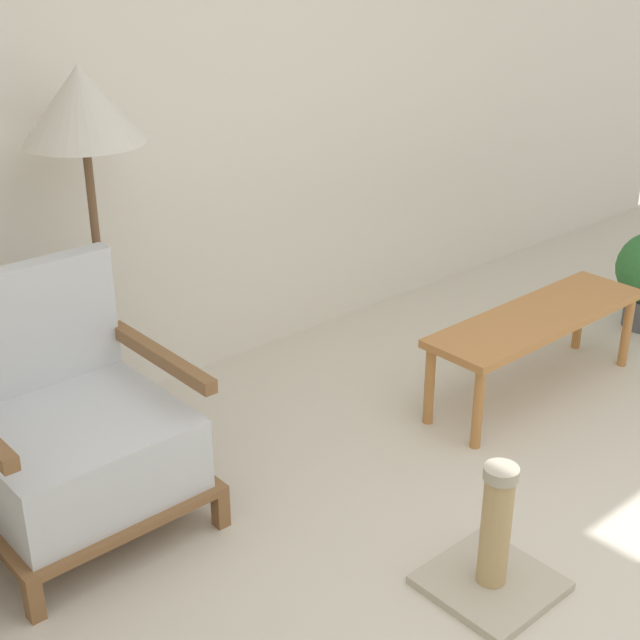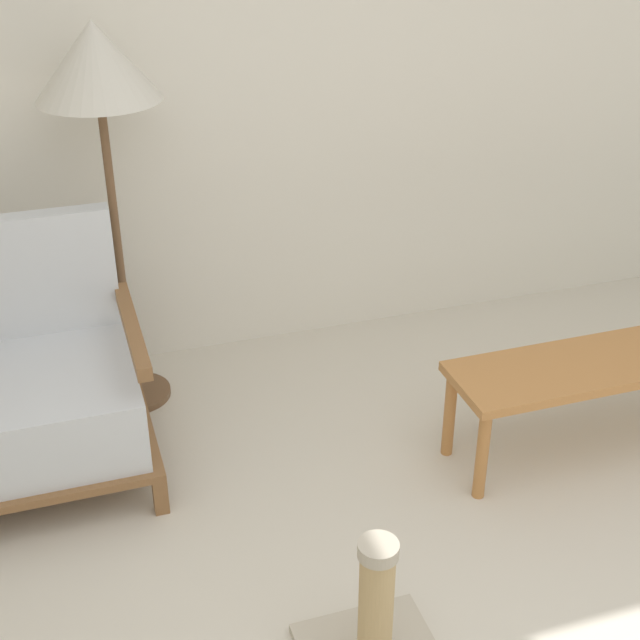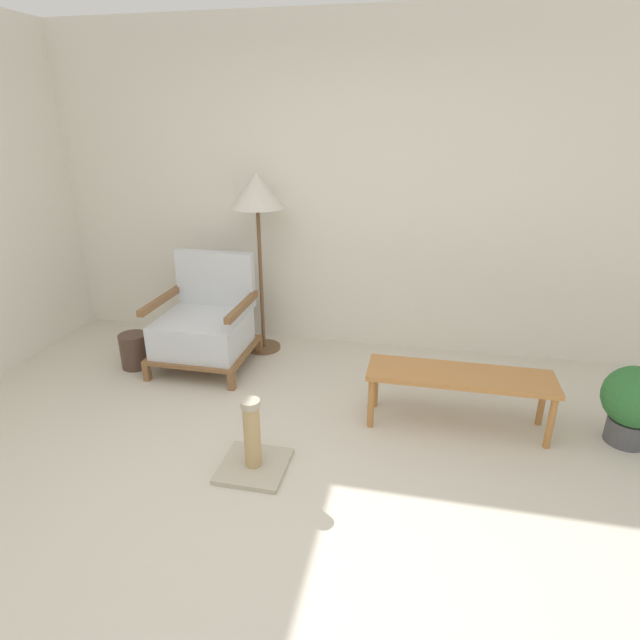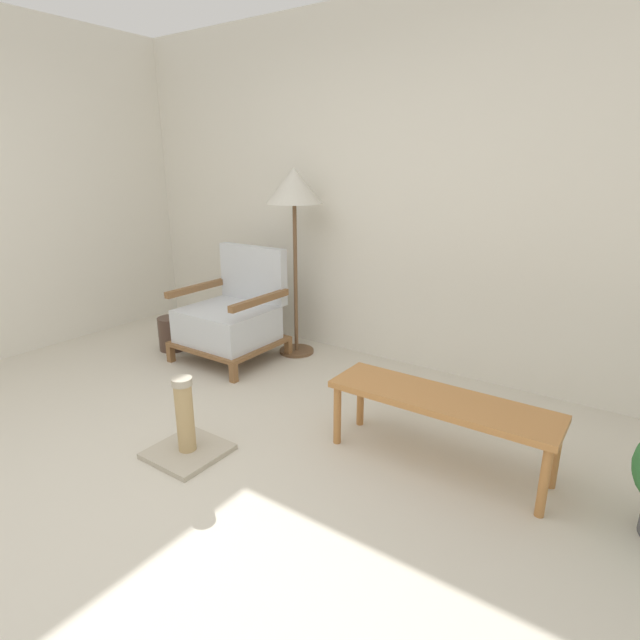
% 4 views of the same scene
% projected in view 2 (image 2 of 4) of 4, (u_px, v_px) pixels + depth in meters
% --- Properties ---
extents(wall_back, '(8.00, 0.06, 2.70)m').
position_uv_depth(wall_back, '(242.00, 41.00, 3.53)').
color(wall_back, silver).
rests_on(wall_back, ground_plane).
extents(armchair, '(0.76, 0.70, 0.90)m').
position_uv_depth(armchair, '(38.00, 390.00, 3.15)').
color(armchair, brown).
rests_on(armchair, ground_plane).
extents(floor_lamp, '(0.45, 0.45, 1.53)m').
position_uv_depth(floor_lamp, '(98.00, 80.00, 3.11)').
color(floor_lamp, brown).
rests_on(floor_lamp, ground_plane).
extents(coffee_table, '(1.19, 0.34, 0.39)m').
position_uv_depth(coffee_table, '(605.00, 370.00, 3.28)').
color(coffee_table, '#B2753D').
rests_on(coffee_table, ground_plane).
extents(scratching_post, '(0.39, 0.39, 0.46)m').
position_uv_depth(scratching_post, '(375.00, 634.00, 2.48)').
color(scratching_post, '#B2A893').
rests_on(scratching_post, ground_plane).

